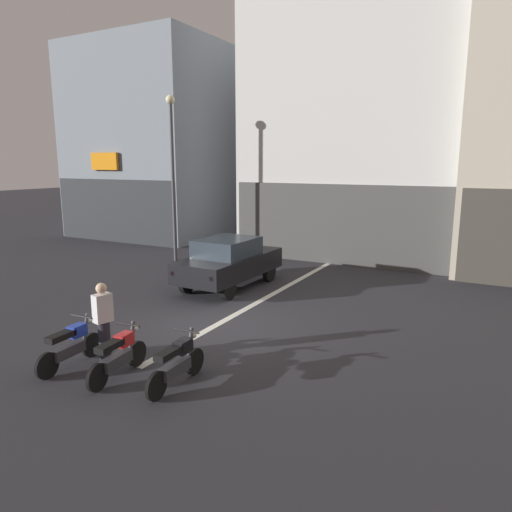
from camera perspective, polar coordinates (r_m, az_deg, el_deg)
ground_plane at (r=12.06m, az=-4.46°, el=-8.20°), size 120.00×120.00×0.00m
lane_centre_line at (r=17.21m, az=6.40°, el=-2.27°), size 0.20×18.00×0.01m
building_corner_left at (r=28.35m, az=-10.76°, el=13.33°), size 8.00×9.12×10.26m
building_mid_block at (r=23.84m, az=14.77°, el=27.63°), size 9.61×8.65×21.75m
car_black_crossing_near at (r=15.22m, az=-3.30°, el=-0.61°), size 1.86×4.14×1.64m
street_lamp at (r=19.42m, az=-10.17°, el=11.22°), size 0.36×0.36×6.64m
motorcycle_blue_row_leftmost at (r=10.15m, az=-21.71°, el=-10.09°), size 0.55×1.67×0.98m
motorcycle_red_row_left_mid at (r=9.38m, az=-16.47°, el=-11.51°), size 0.55×1.67×0.98m
motorcycle_black_row_centre at (r=8.81m, az=-9.64°, el=-12.71°), size 0.55×1.67×0.98m
person_by_motorcycles at (r=10.04m, az=-18.13°, el=-7.66°), size 0.30×0.40×1.67m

